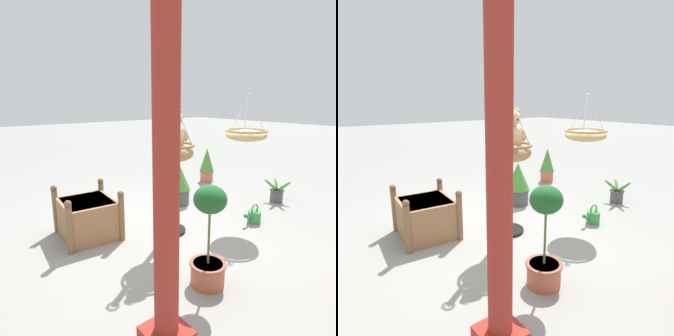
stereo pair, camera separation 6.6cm
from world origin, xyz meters
The scene contains 12 objects.
ground_plane centered at (0.00, 0.00, 0.00)m, with size 40.00×40.00×0.00m, color gray.
display_pole_central centered at (-0.10, 0.00, 0.72)m, with size 0.44×0.44×2.35m.
hanging_basket_with_teddy centered at (0.05, 0.25, 1.22)m, with size 0.53×0.53×0.74m.
teddy_bear centered at (0.05, 0.28, 1.46)m, with size 0.37×0.33×0.53m.
hanging_basket_left_high centered at (-1.25, 0.36, 1.35)m, with size 0.62×0.62×0.69m.
greenhouse_pillar_right centered at (1.15, 1.53, 1.38)m, with size 0.36×0.36×2.85m.
wooden_planter_box centered at (0.88, -0.59, 0.28)m, with size 0.83×0.88×0.70m.
potted_plant_fern_front centered at (0.36, 1.20, 0.49)m, with size 0.38×0.38×1.06m.
potted_plant_flowering_red centered at (-0.92, -0.80, 0.39)m, with size 0.42×0.42×0.77m.
potted_plant_tall_leafy centered at (-2.40, -1.54, 0.39)m, with size 0.32×0.32×0.78m.
potted_plant_small_succulent centered at (-2.44, 0.24, 0.17)m, with size 0.50×0.50×0.41m.
watering_can centered at (-1.31, 0.55, 0.10)m, with size 0.35×0.20×0.30m.
Camera 2 is at (2.25, 3.07, 1.86)m, focal length 30.97 mm.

